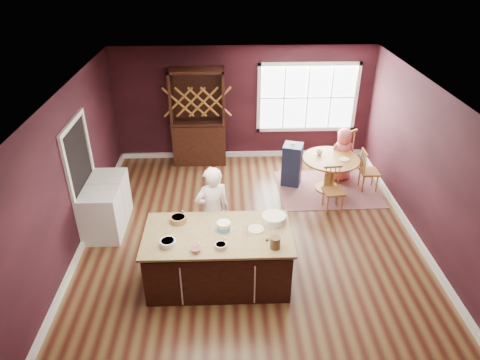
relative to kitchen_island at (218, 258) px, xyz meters
name	(u,v)px	position (x,y,z in m)	size (l,w,h in m)	color
room_shell	(252,177)	(0.57, 0.93, 0.91)	(7.00, 7.00, 7.00)	brown
window	(307,98)	(2.07, 4.40, 1.06)	(2.36, 0.10, 1.66)	white
doorway	(83,179)	(-2.40, 1.53, 0.59)	(0.08, 1.26, 2.13)	white
kitchen_island	(218,258)	(0.00, 0.00, 0.00)	(2.22, 1.16, 0.92)	black
dining_table	(330,167)	(2.34, 2.74, 0.10)	(1.18, 1.18, 0.75)	brown
baker	(213,211)	(-0.09, 0.74, 0.38)	(0.60, 0.39, 1.64)	silver
layer_cake	(224,226)	(0.09, 0.11, 0.54)	(0.29, 0.29, 0.12)	white
bowl_blue	(168,243)	(-0.71, -0.26, 0.53)	(0.23, 0.23, 0.09)	white
bowl_yellow	(178,219)	(-0.61, 0.32, 0.53)	(0.25, 0.25, 0.10)	olive
bowl_pink	(196,250)	(-0.30, -0.42, 0.51)	(0.17, 0.17, 0.06)	silver
bowl_olive	(221,246)	(0.05, -0.34, 0.51)	(0.18, 0.18, 0.07)	beige
drinking_glass	(245,230)	(0.42, -0.04, 0.55)	(0.07, 0.07, 0.15)	white
dinner_plate	(256,229)	(0.58, 0.07, 0.49)	(0.25, 0.25, 0.02)	beige
white_tub	(274,219)	(0.87, 0.26, 0.54)	(0.37, 0.37, 0.13)	silver
stoneware_crock	(275,243)	(0.82, -0.37, 0.57)	(0.15, 0.15, 0.18)	#4F3A29
toy_figurine	(267,239)	(0.72, -0.20, 0.52)	(0.05, 0.05, 0.08)	yellow
rug	(328,189)	(2.34, 2.74, -0.43)	(2.15, 1.66, 0.01)	brown
chair_east	(370,170)	(3.19, 2.73, 0.02)	(0.39, 0.37, 0.92)	brown
chair_south	(334,190)	(2.24, 1.96, 0.02)	(0.38, 0.37, 0.91)	brown
chair_north	(341,150)	(2.76, 3.54, 0.11)	(0.46, 0.44, 1.09)	brown
seated_woman	(342,155)	(2.69, 3.19, 0.17)	(0.60, 0.39, 1.22)	#D65E67
high_chair	(292,164)	(1.57, 3.02, 0.05)	(0.40, 0.40, 0.98)	black
toddler	(293,149)	(1.59, 3.09, 0.37)	(0.18, 0.14, 0.26)	#8CA5BF
table_plate	(344,159)	(2.59, 2.67, 0.32)	(0.21, 0.21, 0.02)	beige
table_cup	(319,152)	(2.12, 2.93, 0.36)	(0.13, 0.13, 0.10)	white
hutch	(198,118)	(-0.48, 4.15, 0.69)	(1.24, 0.52, 2.27)	#402111
washer	(102,215)	(-2.07, 1.21, 0.02)	(0.64, 0.61, 0.92)	white
dryer	(111,196)	(-2.07, 1.85, 0.02)	(0.63, 0.61, 0.92)	white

